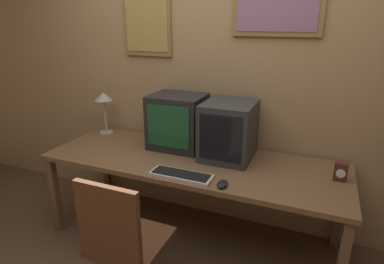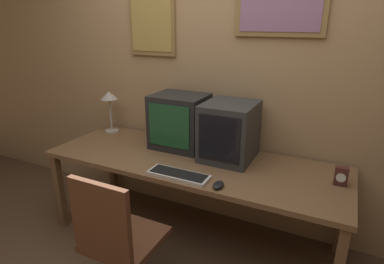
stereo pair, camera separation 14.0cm
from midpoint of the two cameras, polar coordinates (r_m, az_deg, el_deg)
name	(u,v)px [view 2 (the right image)]	position (r m, az deg, el deg)	size (l,w,h in m)	color
wall_back	(216,72)	(2.66, 5.78, 10.57)	(8.00, 0.08, 2.60)	tan
desk	(192,166)	(2.47, 1.63, -6.15)	(2.27, 0.78, 0.71)	brown
monitor_left	(180,121)	(2.61, -0.69, 1.89)	(0.43, 0.35, 0.44)	black
monitor_right	(229,131)	(2.42, 8.28, 0.13)	(0.37, 0.42, 0.43)	#333333
keyboard_main	(179,175)	(2.18, -0.56, -7.64)	(0.43, 0.14, 0.03)	beige
mouse_near_keyboard	(218,185)	(2.06, 6.67, -9.35)	(0.07, 0.11, 0.03)	black
desk_clock	(341,176)	(2.29, 26.60, -7.08)	(0.08, 0.05, 0.12)	#4C231E
desk_lamp	(109,101)	(3.04, -13.19, 5.39)	(0.16, 0.16, 0.39)	#B2A899
office_chair	(120,250)	(2.09, -10.74, -19.98)	(0.44, 0.44, 0.91)	black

